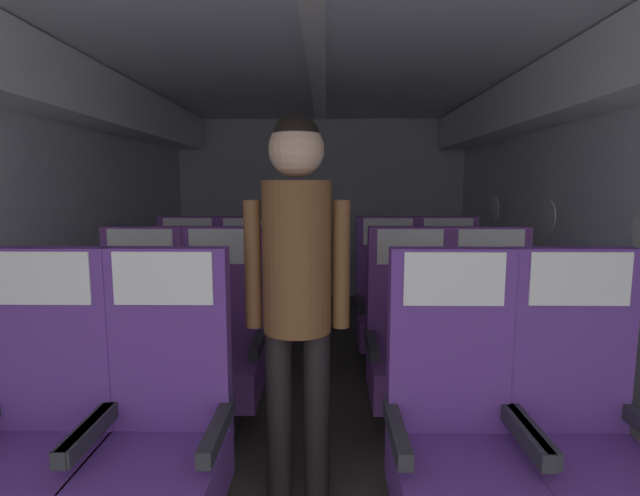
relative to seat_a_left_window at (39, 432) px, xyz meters
The scene contains 15 objects.
ground 1.77m from the seat_a_left_window, 54.24° to the left, with size 3.75×6.03×0.02m, color #3D3833.
fuselage_shell 2.24m from the seat_a_left_window, 58.96° to the left, with size 3.63×5.68×2.24m.
seat_a_left_window is the anchor object (origin of this frame).
seat_a_left_aisle 0.46m from the seat_a_left_window, ahead, with size 0.49×0.47×1.15m.
seat_a_right_aisle 2.00m from the seat_a_left_window, ahead, with size 0.49×0.47×1.15m.
seat_a_right_window 1.53m from the seat_a_left_window, ahead, with size 0.49×0.47×1.15m.
seat_b_left_window 0.93m from the seat_a_left_window, 89.59° to the left, with size 0.49×0.47×1.15m.
seat_b_left_aisle 1.05m from the seat_a_left_window, 63.54° to the left, with size 0.49×0.47×1.15m.
seat_b_right_aisle 2.20m from the seat_a_left_window, 25.16° to the left, with size 0.49×0.47×1.15m.
seat_b_right_window 1.80m from the seat_a_left_window, 31.35° to the left, with size 0.49×0.47×1.15m.
seat_c_left_window 1.86m from the seat_a_left_window, 89.92° to the left, with size 0.49×0.47×1.15m.
seat_c_left_aisle 1.90m from the seat_a_left_window, 75.78° to the left, with size 0.49×0.47×1.15m.
seat_c_right_aisle 2.72m from the seat_a_left_window, 43.11° to the left, with size 0.49×0.47×1.15m.
seat_c_right_window 2.39m from the seat_a_left_window, 50.27° to the left, with size 0.49×0.47×1.15m.
flight_attendant 1.13m from the seat_a_left_window, 15.74° to the left, with size 0.43×0.28×1.66m.
Camera 1 is at (0.07, -0.19, 1.38)m, focal length 26.43 mm.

